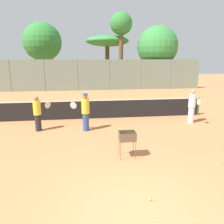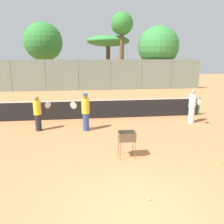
{
  "view_description": "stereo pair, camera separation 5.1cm",
  "coord_description": "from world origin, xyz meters",
  "views": [
    {
      "loc": [
        -1.06,
        -4.11,
        3.34
      ],
      "look_at": [
        0.16,
        5.21,
        1.0
      ],
      "focal_mm": 35.0,
      "sensor_mm": 36.0,
      "label": 1
    },
    {
      "loc": [
        -1.01,
        -4.12,
        3.34
      ],
      "look_at": [
        0.16,
        5.21,
        1.0
      ],
      "focal_mm": 35.0,
      "sensor_mm": 36.0,
      "label": 2
    }
  ],
  "objects": [
    {
      "name": "tennis_ball_2",
      "position": [
        4.6,
        3.97,
        0.03
      ],
      "size": [
        0.07,
        0.07,
        0.07
      ],
      "primitive_type": "sphere",
      "color": "#D1E54C",
      "rests_on": "ground_plane"
    },
    {
      "name": "tennis_ball_4",
      "position": [
        0.44,
        0.31,
        0.03
      ],
      "size": [
        0.07,
        0.07,
        0.07
      ],
      "primitive_type": "sphere",
      "color": "#D1E54C",
      "rests_on": "ground_plane"
    },
    {
      "name": "player_white_outfit",
      "position": [
        -1.02,
        5.77,
        0.92
      ],
      "size": [
        0.93,
        0.37,
        1.77
      ],
      "rotation": [
        0.0,
        0.0,
        3.15
      ],
      "color": "#334C8C",
      "rests_on": "ground_plane"
    },
    {
      "name": "back_fence",
      "position": [
        0.0,
        18.96,
        1.59
      ],
      "size": [
        23.4,
        0.08,
        3.18
      ],
      "color": "gray",
      "rests_on": "ground_plane"
    },
    {
      "name": "tennis_ball_5",
      "position": [
        -0.6,
        4.09,
        0.03
      ],
      "size": [
        0.07,
        0.07,
        0.07
      ],
      "primitive_type": "sphere",
      "color": "#D1E54C",
      "rests_on": "ground_plane"
    },
    {
      "name": "tree_0",
      "position": [
        2.04,
        24.22,
        5.29
      ],
      "size": [
        5.35,
        5.35,
        6.05
      ],
      "color": "brown",
      "rests_on": "ground_plane"
    },
    {
      "name": "tree_3",
      "position": [
        3.39,
        21.94,
        6.75
      ],
      "size": [
        2.53,
        2.53,
        8.38
      ],
      "color": "brown",
      "rests_on": "ground_plane"
    },
    {
      "name": "player_yellow_shirt",
      "position": [
        4.5,
        6.34,
        0.91
      ],
      "size": [
        0.37,
        0.93,
        1.77
      ],
      "rotation": [
        0.0,
        0.0,
        4.79
      ],
      "color": "white",
      "rests_on": "ground_plane"
    },
    {
      "name": "tree_1",
      "position": [
        7.56,
        21.25,
        4.58
      ],
      "size": [
        4.66,
        4.66,
        6.93
      ],
      "color": "brown",
      "rests_on": "ground_plane"
    },
    {
      "name": "ground_plane",
      "position": [
        0.0,
        0.0,
        0.0
      ],
      "size": [
        80.0,
        80.0,
        0.0
      ],
      "primitive_type": "plane",
      "color": "#D37F4C"
    },
    {
      "name": "player_red_cap",
      "position": [
        -3.21,
        6.03,
        0.85
      ],
      "size": [
        0.79,
        0.57,
        1.65
      ],
      "rotation": [
        0.0,
        0.0,
        0.56
      ],
      "color": "#26262D",
      "rests_on": "ground_plane"
    },
    {
      "name": "tree_2",
      "position": [
        -5.84,
        24.37,
        5.19
      ],
      "size": [
        4.59,
        4.59,
        7.52
      ],
      "color": "brown",
      "rests_on": "ground_plane"
    },
    {
      "name": "tennis_ball_1",
      "position": [
        0.63,
        5.73,
        0.03
      ],
      "size": [
        0.07,
        0.07,
        0.07
      ],
      "primitive_type": "sphere",
      "color": "#D1E54C",
      "rests_on": "ground_plane"
    },
    {
      "name": "ball_cart",
      "position": [
        0.36,
        2.7,
        0.7
      ],
      "size": [
        0.56,
        0.41,
        0.93
      ],
      "color": "brown",
      "rests_on": "ground_plane"
    },
    {
      "name": "tennis_ball_0",
      "position": [
        3.09,
        1.73,
        0.03
      ],
      "size": [
        0.07,
        0.07,
        0.07
      ],
      "primitive_type": "sphere",
      "color": "#D1E54C",
      "rests_on": "ground_plane"
    },
    {
      "name": "tennis_net",
      "position": [
        0.0,
        7.83,
        0.56
      ],
      "size": [
        11.5,
        0.1,
        1.07
      ],
      "color": "#26592D",
      "rests_on": "ground_plane"
    }
  ]
}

